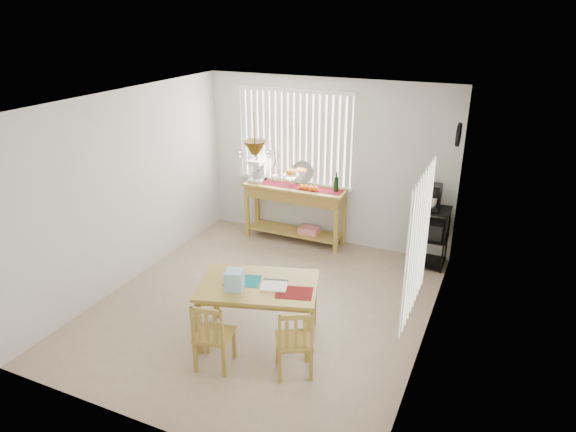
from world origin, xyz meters
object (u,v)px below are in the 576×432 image
at_px(sideboard, 295,200).
at_px(chair_right, 294,342).
at_px(cart_items, 433,197).
at_px(chair_left, 213,336).
at_px(dining_table, 258,290).
at_px(wire_cart, 429,231).

relative_size(sideboard, chair_right, 2.05).
xyz_separation_m(cart_items, chair_right, (-0.81, -3.06, -0.67)).
bearing_deg(chair_left, chair_right, 16.49).
height_order(sideboard, chair_right, sideboard).
xyz_separation_m(cart_items, dining_table, (-1.43, -2.63, -0.45)).
xyz_separation_m(sideboard, wire_cart, (2.12, 0.00, -0.16)).
distance_m(sideboard, chair_right, 3.33).
relative_size(sideboard, wire_cart, 1.84).
bearing_deg(chair_left, cart_items, 63.80).
relative_size(wire_cart, cart_items, 2.43).
relative_size(cart_items, chair_left, 0.46).
xyz_separation_m(sideboard, chair_right, (1.31, -3.05, -0.30)).
bearing_deg(sideboard, wire_cart, 0.02).
bearing_deg(chair_left, sideboard, 98.51).
distance_m(dining_table, chair_left, 0.73).
distance_m(sideboard, chair_left, 3.34).
relative_size(sideboard, chair_left, 2.07).
xyz_separation_m(chair_left, chair_right, (0.82, 0.24, 0.00)).
bearing_deg(cart_items, chair_right, -104.79).
distance_m(sideboard, cart_items, 2.15).
bearing_deg(dining_table, chair_right, -34.45).
bearing_deg(wire_cart, dining_table, -118.62).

